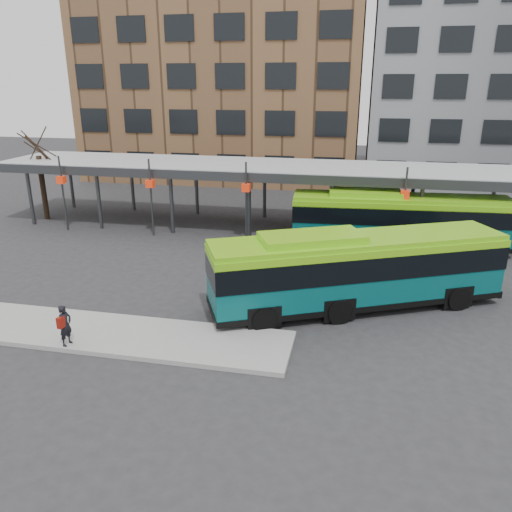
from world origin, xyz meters
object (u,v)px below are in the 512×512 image
(bus_front, at_px, (356,268))
(bus_rear, at_px, (398,219))
(tree, at_px, (43,185))
(pedestrian, at_px, (65,325))

(bus_front, relative_size, bus_rear, 1.01)
(bus_rear, bearing_deg, tree, 171.98)
(tree, xyz_separation_m, bus_front, (21.59, -10.48, -0.65))
(bus_rear, bearing_deg, bus_front, -108.11)
(tree, relative_size, pedestrian, 3.64)
(bus_rear, distance_m, pedestrian, 19.05)
(tree, distance_m, pedestrian, 19.94)
(tree, distance_m, bus_rear, 23.88)
(bus_front, distance_m, pedestrian, 11.63)
(tree, bearing_deg, pedestrian, -54.62)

